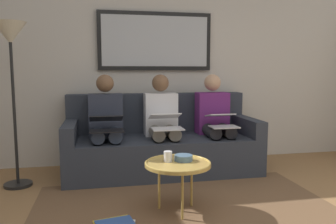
{
  "coord_description": "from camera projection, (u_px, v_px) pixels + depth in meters",
  "views": [
    {
      "loc": [
        0.7,
        1.78,
        1.18
      ],
      "look_at": [
        0.0,
        -1.7,
        0.75
      ],
      "focal_mm": 36.3,
      "sensor_mm": 36.0,
      "label": 1
    }
  ],
  "objects": [
    {
      "name": "person_left",
      "position": [
        215.0,
        119.0,
        4.06
      ],
      "size": [
        0.38,
        0.58,
        1.14
      ],
      "color": "#66236B",
      "rests_on": "couch"
    },
    {
      "name": "area_rug",
      "position": [
        188.0,
        212.0,
        2.84
      ],
      "size": [
        2.6,
        1.8,
        0.01
      ],
      "primitive_type": "cube",
      "color": "brown",
      "rests_on": "ground_plane"
    },
    {
      "name": "standing_lamp",
      "position": [
        11.0,
        51.0,
        3.34
      ],
      "size": [
        0.32,
        0.32,
        1.66
      ],
      "color": "black",
      "rests_on": "ground_plane"
    },
    {
      "name": "coffee_table",
      "position": [
        178.0,
        164.0,
        2.82
      ],
      "size": [
        0.55,
        0.55,
        0.43
      ],
      "color": "tan",
      "rests_on": "ground_plane"
    },
    {
      "name": "wall_rear",
      "position": [
        154.0,
        62.0,
        4.38
      ],
      "size": [
        6.0,
        0.12,
        2.6
      ],
      "primitive_type": "cube",
      "color": "beige",
      "rests_on": "ground_plane"
    },
    {
      "name": "laptop_silver",
      "position": [
        222.0,
        120.0,
        3.81
      ],
      "size": [
        0.3,
        0.35,
        0.15
      ],
      "color": "silver"
    },
    {
      "name": "person_middle",
      "position": [
        162.0,
        121.0,
        3.93
      ],
      "size": [
        0.38,
        0.58,
        1.14
      ],
      "color": "silver",
      "rests_on": "couch"
    },
    {
      "name": "laptop_white",
      "position": [
        166.0,
        122.0,
        3.7
      ],
      "size": [
        0.33,
        0.38,
        0.17
      ],
      "color": "white"
    },
    {
      "name": "bowl",
      "position": [
        184.0,
        158.0,
        2.88
      ],
      "size": [
        0.15,
        0.15,
        0.05
      ],
      "primitive_type": "cylinder",
      "color": "slate",
      "rests_on": "coffee_table"
    },
    {
      "name": "couch",
      "position": [
        161.0,
        144.0,
        4.03
      ],
      "size": [
        2.2,
        0.9,
        0.9
      ],
      "color": "#2D333D",
      "rests_on": "ground_plane"
    },
    {
      "name": "laptop_black",
      "position": [
        106.0,
        124.0,
        3.57
      ],
      "size": [
        0.35,
        0.36,
        0.16
      ],
      "color": "black"
    },
    {
      "name": "cup",
      "position": [
        168.0,
        157.0,
        2.84
      ],
      "size": [
        0.07,
        0.07,
        0.09
      ],
      "primitive_type": "cylinder",
      "color": "silver",
      "rests_on": "coffee_table"
    },
    {
      "name": "framed_mirror",
      "position": [
        155.0,
        41.0,
        4.26
      ],
      "size": [
        1.44,
        0.05,
        0.72
      ],
      "color": "black"
    },
    {
      "name": "person_right",
      "position": [
        106.0,
        122.0,
        3.81
      ],
      "size": [
        0.38,
        0.58,
        1.14
      ],
      "color": "#2D3342",
      "rests_on": "couch"
    }
  ]
}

